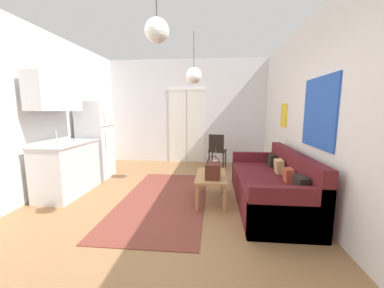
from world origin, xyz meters
name	(u,v)px	position (x,y,z in m)	size (l,w,h in m)	color
ground_plane	(159,218)	(0.00, 0.00, -0.05)	(4.96, 7.42, 0.10)	#996D44
wall_back	(187,112)	(0.00, 3.46, 1.42)	(4.56, 0.13, 2.86)	silver
wall_right	(331,114)	(2.23, 0.01, 1.43)	(0.12, 7.02, 2.86)	white
wall_left	(3,114)	(-2.23, 0.00, 1.43)	(0.12, 7.02, 2.86)	white
area_rug	(164,199)	(-0.05, 0.58, 0.01)	(1.36, 2.83, 0.01)	brown
couch	(273,187)	(1.70, 0.53, 0.28)	(0.92, 2.18, 0.85)	#5B191E
coffee_table	(211,179)	(0.73, 0.58, 0.38)	(0.48, 0.90, 0.44)	#B27F4C
bamboo_vase	(215,165)	(0.81, 0.84, 0.53)	(0.11, 0.11, 0.40)	beige
handbag	(213,171)	(0.76, 0.40, 0.56)	(0.24, 0.31, 0.35)	#512319
refrigerator	(96,140)	(-1.80, 1.70, 0.83)	(0.61, 0.60, 1.67)	white
kitchen_counter	(65,150)	(-1.82, 0.68, 0.79)	(0.60, 1.20, 2.08)	silver
accent_chair	(217,149)	(0.86, 2.74, 0.49)	(0.50, 0.48, 0.88)	black
pendant_lamp_near	(157,30)	(0.17, -0.58, 2.29)	(0.25, 0.25, 0.69)	black
pendant_lamp_far	(194,75)	(0.39, 1.26, 2.10)	(0.29, 0.29, 0.90)	black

